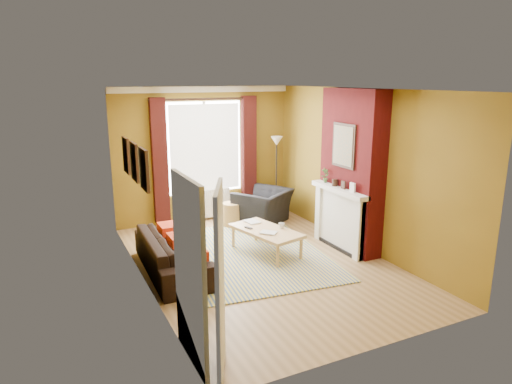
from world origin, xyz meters
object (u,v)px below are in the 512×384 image
sofa (173,253)px  coffee_table (266,232)px  floor_lamp (277,153)px  wicker_stool (232,214)px  armchair (263,207)px

sofa → coffee_table: (1.66, 0.05, 0.09)m
coffee_table → floor_lamp: (1.25, 1.97, 0.99)m
sofa → wicker_stool: 2.42m
coffee_table → wicker_stool: bearing=74.2°
coffee_table → sofa: bearing=167.9°
armchair → floor_lamp: size_ratio=0.62×
coffee_table → floor_lamp: floor_lamp is taller
wicker_stool → floor_lamp: (1.19, 0.31, 1.13)m
sofa → floor_lamp: size_ratio=1.18×
wicker_stool → floor_lamp: size_ratio=0.28×
floor_lamp → sofa: bearing=-145.4°
armchair → floor_lamp: 1.23m
floor_lamp → wicker_stool: bearing=-165.5°
coffee_table → armchair: bearing=51.3°
wicker_stool → floor_lamp: 1.67m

